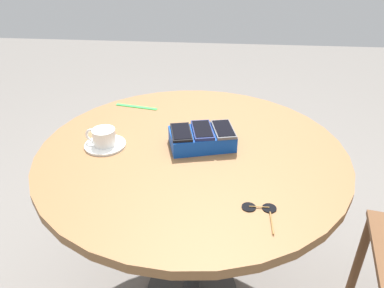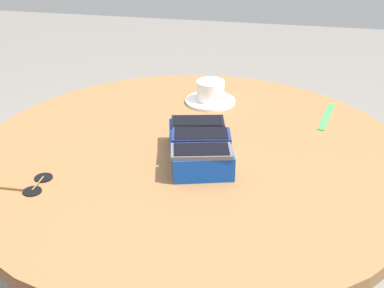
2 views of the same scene
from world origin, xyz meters
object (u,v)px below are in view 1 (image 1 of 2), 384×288
object	(u,v)px
round_table	(192,174)
lanyard_strap	(137,107)
saucer	(105,145)
phone_navy	(202,130)
phone_gray	(223,129)
coffee_cup	(103,136)
sunglasses	(260,209)
phone_box	(202,139)
phone_black	(181,132)

from	to	relation	value
round_table	lanyard_strap	xyz separation A→B (m)	(0.26, -0.32, 0.10)
saucer	phone_navy	bearing A→B (deg)	-174.36
round_table	saucer	world-z (taller)	saucer
phone_gray	saucer	world-z (taller)	phone_gray
saucer	lanyard_strap	size ratio (longest dim) A/B	0.78
phone_gray	coffee_cup	world-z (taller)	phone_gray
coffee_cup	sunglasses	world-z (taller)	coffee_cup
phone_navy	phone_box	bearing A→B (deg)	65.20
phone_navy	saucer	xyz separation A→B (m)	(0.33, 0.03, -0.06)
phone_box	lanyard_strap	size ratio (longest dim) A/B	1.33
phone_black	lanyard_strap	bearing A→B (deg)	-53.98
phone_black	coffee_cup	world-z (taller)	phone_black
phone_gray	sunglasses	distance (m)	0.36
sunglasses	phone_box	bearing A→B (deg)	-60.79
round_table	saucer	distance (m)	0.32
phone_gray	phone_navy	distance (m)	0.07
phone_box	round_table	bearing A→B (deg)	37.91
phone_black	lanyard_strap	distance (m)	0.39
phone_gray	phone_black	bearing A→B (deg)	13.52
phone_black	saucer	distance (m)	0.27
phone_gray	coffee_cup	size ratio (longest dim) A/B	1.31
sunglasses	phone_black	bearing A→B (deg)	-50.74
saucer	coffee_cup	world-z (taller)	coffee_cup
phone_gray	phone_navy	world-z (taller)	phone_navy
lanyard_strap	phone_box	bearing A→B (deg)	135.18
round_table	lanyard_strap	distance (m)	0.42
lanyard_strap	coffee_cup	bearing A→B (deg)	82.76
coffee_cup	lanyard_strap	size ratio (longest dim) A/B	0.59
phone_gray	lanyard_strap	size ratio (longest dim) A/B	0.78
round_table	phone_gray	xyz separation A→B (m)	(-0.10, -0.04, 0.16)
coffee_cup	phone_black	bearing A→B (deg)	-177.37
coffee_cup	sunglasses	xyz separation A→B (m)	(-0.51, 0.29, -0.03)
phone_gray	sunglasses	size ratio (longest dim) A/B	1.17
phone_navy	lanyard_strap	size ratio (longest dim) A/B	0.78
round_table	phone_navy	size ratio (longest dim) A/B	7.35
round_table	phone_gray	world-z (taller)	phone_gray
sunglasses	phone_navy	bearing A→B (deg)	-61.15
phone_navy	sunglasses	world-z (taller)	phone_navy
phone_navy	phone_black	world-z (taller)	phone_navy
phone_black	sunglasses	world-z (taller)	phone_black
phone_gray	coffee_cup	bearing A→B (deg)	6.46
phone_box	sunglasses	size ratio (longest dim) A/B	2.00
phone_navy	round_table	bearing A→B (deg)	39.68
phone_gray	phone_navy	bearing A→B (deg)	10.66
phone_box	phone_gray	size ratio (longest dim) A/B	1.71
phone_navy	coffee_cup	size ratio (longest dim) A/B	1.32
saucer	lanyard_strap	world-z (taller)	saucer
phone_box	saucer	xyz separation A→B (m)	(0.33, 0.03, -0.02)
coffee_cup	sunglasses	size ratio (longest dim) A/B	0.89
phone_gray	phone_black	world-z (taller)	same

